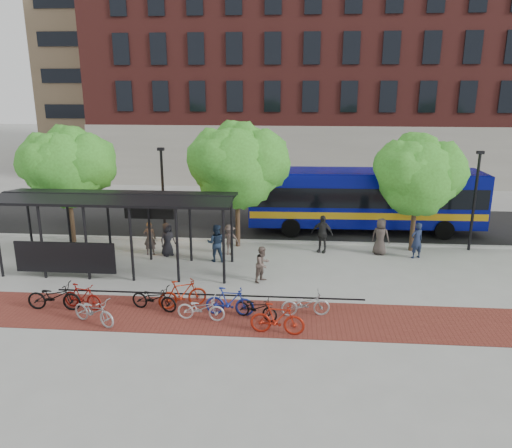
# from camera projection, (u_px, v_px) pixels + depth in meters

# --- Properties ---
(ground) EXTENTS (160.00, 160.00, 0.00)m
(ground) POSITION_uv_depth(u_px,v_px,m) (294.00, 270.00, 23.09)
(ground) COLOR #9E9E99
(ground) RESTS_ON ground
(asphalt_street) EXTENTS (160.00, 8.00, 0.01)m
(asphalt_street) POSITION_uv_depth(u_px,v_px,m) (295.00, 223.00, 30.76)
(asphalt_street) COLOR black
(asphalt_street) RESTS_ON ground
(curb) EXTENTS (160.00, 0.25, 0.12)m
(curb) POSITION_uv_depth(u_px,v_px,m) (295.00, 242.00, 26.91)
(curb) COLOR #B7B7B2
(curb) RESTS_ON ground
(brick_strip) EXTENTS (24.00, 3.00, 0.01)m
(brick_strip) POSITION_uv_depth(u_px,v_px,m) (239.00, 317.00, 18.45)
(brick_strip) COLOR maroon
(brick_strip) RESTS_ON ground
(bike_rack_rail) EXTENTS (12.00, 0.05, 0.95)m
(bike_rack_rail) POSITION_uv_depth(u_px,v_px,m) (209.00, 305.00, 19.42)
(bike_rack_rail) COLOR black
(bike_rack_rail) RESTS_ON ground
(building_brick) EXTENTS (55.00, 14.00, 20.00)m
(building_brick) POSITION_uv_depth(u_px,v_px,m) (411.00, 63.00, 44.51)
(building_brick) COLOR maroon
(building_brick) RESTS_ON ground
(building_tower) EXTENTS (22.00, 22.00, 30.00)m
(building_tower) POSITION_uv_depth(u_px,v_px,m) (163.00, 24.00, 58.58)
(building_tower) COLOR #7A664C
(building_tower) RESTS_ON ground
(bus_shelter) EXTENTS (10.60, 3.07, 3.60)m
(bus_shelter) POSITION_uv_depth(u_px,v_px,m) (115.00, 206.00, 22.44)
(bus_shelter) COLOR black
(bus_shelter) RESTS_ON ground
(tree_a) EXTENTS (4.90, 4.00, 6.18)m
(tree_a) POSITION_uv_depth(u_px,v_px,m) (68.00, 164.00, 26.06)
(tree_a) COLOR #382619
(tree_a) RESTS_ON ground
(tree_b) EXTENTS (5.15, 4.20, 6.47)m
(tree_b) POSITION_uv_depth(u_px,v_px,m) (239.00, 162.00, 25.31)
(tree_b) COLOR #382619
(tree_b) RESTS_ON ground
(tree_c) EXTENTS (4.66, 3.80, 5.92)m
(tree_c) POSITION_uv_depth(u_px,v_px,m) (419.00, 173.00, 24.72)
(tree_c) COLOR #382619
(tree_c) RESTS_ON ground
(lamp_post_left) EXTENTS (0.35, 0.20, 5.12)m
(lamp_post_left) POSITION_uv_depth(u_px,v_px,m) (163.00, 193.00, 26.33)
(lamp_post_left) COLOR black
(lamp_post_left) RESTS_ON ground
(lamp_post_right) EXTENTS (0.35, 0.20, 5.12)m
(lamp_post_right) POSITION_uv_depth(u_px,v_px,m) (475.00, 198.00, 25.10)
(lamp_post_right) COLOR black
(lamp_post_right) RESTS_ON ground
(bus) EXTENTS (13.26, 3.44, 3.56)m
(bus) POSITION_uv_depth(u_px,v_px,m) (364.00, 197.00, 28.61)
(bus) COLOR #070C80
(bus) RESTS_ON ground
(bike_0) EXTENTS (2.08, 0.75, 1.09)m
(bike_0) POSITION_uv_depth(u_px,v_px,m) (54.00, 296.00, 18.90)
(bike_0) COLOR black
(bike_0) RESTS_ON ground
(bike_1) EXTENTS (1.72, 0.85, 1.00)m
(bike_1) POSITION_uv_depth(u_px,v_px,m) (82.00, 297.00, 19.01)
(bike_1) COLOR maroon
(bike_1) RESTS_ON ground
(bike_2) EXTENTS (2.02, 1.41, 1.01)m
(bike_2) POSITION_uv_depth(u_px,v_px,m) (94.00, 311.00, 17.79)
(bike_2) COLOR #979799
(bike_2) RESTS_ON ground
(bike_4) EXTENTS (1.98, 1.08, 0.99)m
(bike_4) POSITION_uv_depth(u_px,v_px,m) (154.00, 298.00, 18.89)
(bike_4) COLOR black
(bike_4) RESTS_ON ground
(bike_5) EXTENTS (1.92, 1.25, 1.12)m
(bike_5) POSITION_uv_depth(u_px,v_px,m) (183.00, 294.00, 19.11)
(bike_5) COLOR maroon
(bike_5) RESTS_ON ground
(bike_6) EXTENTS (1.82, 0.75, 0.93)m
(bike_6) POSITION_uv_depth(u_px,v_px,m) (201.00, 308.00, 18.10)
(bike_6) COLOR #B7B7BA
(bike_6) RESTS_ON ground
(bike_7) EXTENTS (1.85, 0.61, 1.10)m
(bike_7) POSITION_uv_depth(u_px,v_px,m) (230.00, 301.00, 18.46)
(bike_7) COLOR navy
(bike_7) RESTS_ON ground
(bike_8) EXTENTS (1.80, 1.16, 0.89)m
(bike_8) POSITION_uv_depth(u_px,v_px,m) (256.00, 307.00, 18.20)
(bike_8) COLOR black
(bike_8) RESTS_ON ground
(bike_9) EXTENTS (1.94, 0.72, 1.14)m
(bike_9) POSITION_uv_depth(u_px,v_px,m) (277.00, 319.00, 17.07)
(bike_9) COLOR maroon
(bike_9) RESTS_ON ground
(bike_10) EXTENTS (1.89, 0.87, 0.96)m
(bike_10) POSITION_uv_depth(u_px,v_px,m) (305.00, 304.00, 18.43)
(bike_10) COLOR #959597
(bike_10) RESTS_ON ground
(pedestrian_0) EXTENTS (0.95, 0.97, 1.69)m
(pedestrian_0) POSITION_uv_depth(u_px,v_px,m) (167.00, 239.00, 24.81)
(pedestrian_0) COLOR black
(pedestrian_0) RESTS_ON ground
(pedestrian_1) EXTENTS (0.66, 0.48, 1.70)m
(pedestrian_1) POSITION_uv_depth(u_px,v_px,m) (150.00, 238.00, 24.92)
(pedestrian_1) COLOR #463C38
(pedestrian_1) RESTS_ON ground
(pedestrian_2) EXTENTS (0.91, 0.71, 1.84)m
(pedestrian_2) POSITION_uv_depth(u_px,v_px,m) (216.00, 243.00, 24.00)
(pedestrian_2) COLOR #1B2A41
(pedestrian_2) RESTS_ON ground
(pedestrian_3) EXTENTS (1.02, 0.60, 1.56)m
(pedestrian_3) POSITION_uv_depth(u_px,v_px,m) (229.00, 240.00, 24.95)
(pedestrian_3) COLOR brown
(pedestrian_3) RESTS_ON ground
(pedestrian_4) EXTENTS (1.23, 0.85, 1.94)m
(pedestrian_4) POSITION_uv_depth(u_px,v_px,m) (322.00, 234.00, 25.28)
(pedestrian_4) COLOR #252525
(pedestrian_4) RESTS_ON ground
(pedestrian_6) EXTENTS (1.08, 0.95, 1.87)m
(pedestrian_6) POSITION_uv_depth(u_px,v_px,m) (380.00, 237.00, 24.95)
(pedestrian_6) COLOR #403733
(pedestrian_6) RESTS_ON ground
(pedestrian_7) EXTENTS (0.78, 0.67, 1.81)m
(pedestrian_7) POSITION_uv_depth(u_px,v_px,m) (417.00, 240.00, 24.43)
(pedestrian_7) COLOR #1A233D
(pedestrian_7) RESTS_ON ground
(pedestrian_8) EXTENTS (0.95, 0.98, 1.60)m
(pedestrian_8) POSITION_uv_depth(u_px,v_px,m) (263.00, 264.00, 21.54)
(pedestrian_8) COLOR brown
(pedestrian_8) RESTS_ON ground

